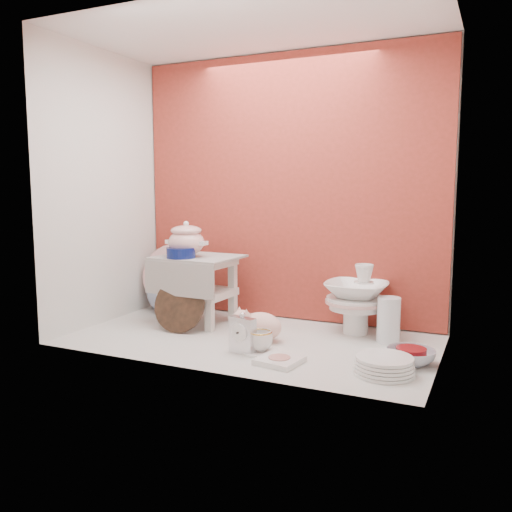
{
  "coord_description": "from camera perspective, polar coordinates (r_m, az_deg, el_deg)",
  "views": [
    {
      "loc": [
        1.1,
        -2.34,
        0.76
      ],
      "look_at": [
        0.02,
        0.02,
        0.42
      ],
      "focal_mm": 37.38,
      "sensor_mm": 36.0,
      "label": 1
    }
  ],
  "objects": [
    {
      "name": "ground",
      "position": [
        2.7,
        -0.57,
        -8.91
      ],
      "size": [
        1.8,
        1.8,
        0.0
      ],
      "primitive_type": "plane",
      "color": "silver",
      "rests_on": "ground"
    },
    {
      "name": "niche_shell",
      "position": [
        2.76,
        1.02,
        10.98
      ],
      "size": [
        1.86,
        1.03,
        1.53
      ],
      "color": "#A53329",
      "rests_on": "ground"
    },
    {
      "name": "step_stool",
      "position": [
        2.99,
        -6.17,
        -3.6
      ],
      "size": [
        0.45,
        0.39,
        0.38
      ],
      "primitive_type": null,
      "rotation": [
        0.0,
        0.0,
        -0.05
      ],
      "color": "silver",
      "rests_on": "ground"
    },
    {
      "name": "soup_tureen",
      "position": [
        2.94,
        -7.46,
        1.84
      ],
      "size": [
        0.26,
        0.26,
        0.2
      ],
      "primitive_type": null,
      "rotation": [
        0.0,
        0.0,
        -0.1
      ],
      "color": "white",
      "rests_on": "step_stool"
    },
    {
      "name": "cobalt_bowl",
      "position": [
        2.89,
        -8.03,
        0.35
      ],
      "size": [
        0.16,
        0.16,
        0.06
      ],
      "primitive_type": "cylinder",
      "rotation": [
        0.0,
        0.0,
        -0.04
      ],
      "color": "#0B1553",
      "rests_on": "step_stool"
    },
    {
      "name": "floral_platter",
      "position": [
        3.31,
        -8.48,
        -2.25
      ],
      "size": [
        0.4,
        0.22,
        0.42
      ],
      "primitive_type": null,
      "rotation": [
        0.0,
        0.0,
        0.43
      ],
      "color": "white",
      "rests_on": "ground"
    },
    {
      "name": "blue_white_vase",
      "position": [
        3.32,
        -9.32,
        -3.43
      ],
      "size": [
        0.31,
        0.31,
        0.28
      ],
      "primitive_type": "imported",
      "rotation": [
        0.0,
        0.0,
        -0.19
      ],
      "color": "white",
      "rests_on": "ground"
    },
    {
      "name": "lacquer_tray",
      "position": [
        2.84,
        -8.22,
        -5.24
      ],
      "size": [
        0.3,
        0.12,
        0.28
      ],
      "primitive_type": null,
      "rotation": [
        0.0,
        0.0,
        0.06
      ],
      "color": "black",
      "rests_on": "ground"
    },
    {
      "name": "mantel_clock",
      "position": [
        2.46,
        -1.46,
        -8.27
      ],
      "size": [
        0.14,
        0.07,
        0.19
      ],
      "primitive_type": "cube",
      "rotation": [
        0.0,
        0.0,
        -0.24
      ],
      "color": "silver",
      "rests_on": "ground"
    },
    {
      "name": "plush_pig",
      "position": [
        2.65,
        0.59,
        -7.48
      ],
      "size": [
        0.29,
        0.23,
        0.16
      ],
      "primitive_type": "ellipsoid",
      "rotation": [
        0.0,
        0.0,
        0.21
      ],
      "color": "beige",
      "rests_on": "ground"
    },
    {
      "name": "teacup_saucer",
      "position": [
        2.49,
        0.42,
        -10.19
      ],
      "size": [
        0.2,
        0.2,
        0.01
      ],
      "primitive_type": "cylinder",
      "rotation": [
        0.0,
        0.0,
        -0.13
      ],
      "color": "white",
      "rests_on": "ground"
    },
    {
      "name": "gold_rim_teacup",
      "position": [
        2.47,
        0.42,
        -9.02
      ],
      "size": [
        0.14,
        0.14,
        0.09
      ],
      "primitive_type": "imported",
      "rotation": [
        0.0,
        0.0,
        -0.2
      ],
      "color": "white",
      "rests_on": "teacup_saucer"
    },
    {
      "name": "lattice_dish",
      "position": [
        2.35,
        2.51,
        -11.11
      ],
      "size": [
        0.2,
        0.2,
        0.02
      ],
      "primitive_type": "cube",
      "rotation": [
        0.0,
        0.0,
        -0.16
      ],
      "color": "white",
      "rests_on": "ground"
    },
    {
      "name": "dinner_plate_stack",
      "position": [
        2.27,
        13.56,
        -11.29
      ],
      "size": [
        0.31,
        0.31,
        0.07
      ],
      "primitive_type": "cylinder",
      "rotation": [
        0.0,
        0.0,
        0.3
      ],
      "color": "white",
      "rests_on": "ground"
    },
    {
      "name": "crystal_bowl",
      "position": [
        2.43,
        16.24,
        -10.29
      ],
      "size": [
        0.27,
        0.27,
        0.06
      ],
      "primitive_type": "imported",
      "rotation": [
        0.0,
        0.0,
        -0.4
      ],
      "color": "silver",
      "rests_on": "ground"
    },
    {
      "name": "clear_glass_vase",
      "position": [
        2.7,
        14.0,
        -6.66
      ],
      "size": [
        0.14,
        0.14,
        0.22
      ],
      "primitive_type": "cylinder",
      "rotation": [
        0.0,
        0.0,
        -0.29
      ],
      "color": "silver",
      "rests_on": "ground"
    },
    {
      "name": "porcelain_tower",
      "position": [
        2.81,
        10.67,
        -4.5
      ],
      "size": [
        0.43,
        0.43,
        0.37
      ],
      "primitive_type": null,
      "rotation": [
        0.0,
        0.0,
        0.43
      ],
      "color": "white",
      "rests_on": "ground"
    }
  ]
}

